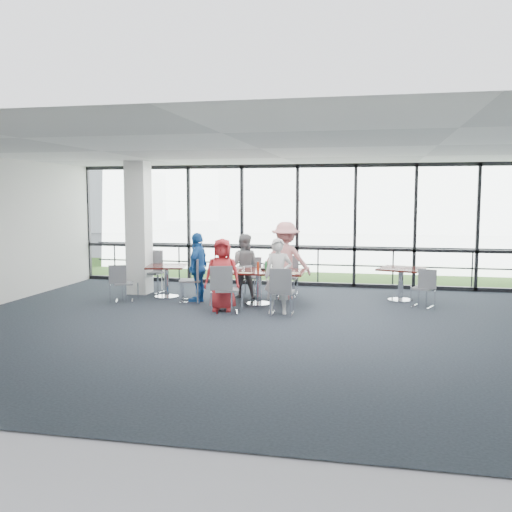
% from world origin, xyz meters
% --- Properties ---
extents(floor, '(12.00, 10.00, 0.02)m').
position_xyz_m(floor, '(0.00, 0.00, -0.01)').
color(floor, black).
rests_on(floor, ground).
extents(ceiling, '(12.00, 10.00, 0.04)m').
position_xyz_m(ceiling, '(0.00, 0.00, 3.20)').
color(ceiling, silver).
rests_on(ceiling, ground).
extents(wall_front, '(12.00, 0.10, 3.20)m').
position_xyz_m(wall_front, '(0.00, -5.00, 1.60)').
color(wall_front, silver).
rests_on(wall_front, ground).
extents(curtain_wall_back, '(12.00, 0.10, 3.20)m').
position_xyz_m(curtain_wall_back, '(0.00, 5.00, 1.60)').
color(curtain_wall_back, white).
rests_on(curtain_wall_back, ground).
extents(structural_column, '(0.50, 0.50, 3.20)m').
position_xyz_m(structural_column, '(-3.60, 3.00, 1.60)').
color(structural_column, white).
rests_on(structural_column, ground).
extents(apron, '(80.00, 70.00, 0.02)m').
position_xyz_m(apron, '(0.00, 10.00, -0.02)').
color(apron, gray).
rests_on(apron, ground).
extents(grass_strip, '(80.00, 5.00, 0.01)m').
position_xyz_m(grass_strip, '(0.00, 8.00, 0.01)').
color(grass_strip, '#25501D').
rests_on(grass_strip, ground).
extents(hangar_main, '(24.00, 10.00, 6.00)m').
position_xyz_m(hangar_main, '(4.00, 32.00, 3.00)').
color(hangar_main, white).
rests_on(hangar_main, ground).
extents(hangar_aux, '(10.00, 6.00, 4.00)m').
position_xyz_m(hangar_aux, '(-18.00, 28.00, 2.00)').
color(hangar_aux, white).
rests_on(hangar_aux, ground).
extents(guard_rail, '(12.00, 0.06, 0.06)m').
position_xyz_m(guard_rail, '(0.00, 5.60, 0.50)').
color(guard_rail, '#2D2D33').
rests_on(guard_rail, ground).
extents(main_table, '(2.01, 1.13, 0.75)m').
position_xyz_m(main_table, '(-0.46, 2.17, 0.63)').
color(main_table, '#3E1312').
rests_on(main_table, ground).
extents(side_table_left, '(1.04, 1.04, 0.75)m').
position_xyz_m(side_table_left, '(-2.75, 2.60, 0.64)').
color(side_table_left, '#3E1312').
rests_on(side_table_left, ground).
extents(side_table_right, '(1.15, 1.15, 0.75)m').
position_xyz_m(side_table_right, '(2.61, 3.26, 0.64)').
color(side_table_right, '#3E1312').
rests_on(side_table_right, ground).
extents(diner_near_left, '(0.78, 0.56, 1.50)m').
position_xyz_m(diner_near_left, '(-1.06, 1.36, 0.75)').
color(diner_near_left, red).
rests_on(diner_near_left, ground).
extents(diner_near_right, '(0.59, 0.46, 1.53)m').
position_xyz_m(diner_near_right, '(0.12, 1.29, 0.76)').
color(diner_near_right, silver).
rests_on(diner_near_right, ground).
extents(diner_far_left, '(0.74, 0.47, 1.50)m').
position_xyz_m(diner_far_left, '(-0.98, 2.96, 0.75)').
color(diner_far_left, gray).
rests_on(diner_far_left, ground).
extents(diner_far_right, '(1.18, 0.66, 1.78)m').
position_xyz_m(diner_far_right, '(0.01, 2.97, 0.89)').
color(diner_far_right, '#DB8987').
rests_on(diner_far_right, ground).
extents(diner_end, '(0.55, 0.94, 1.56)m').
position_xyz_m(diner_end, '(-1.84, 2.15, 0.78)').
color(diner_end, '#1F5AAB').
rests_on(diner_end, ground).
extents(chair_main_nl, '(0.58, 0.58, 0.96)m').
position_xyz_m(chair_main_nl, '(-0.90, 1.09, 0.48)').
color(chair_main_nl, slate).
rests_on(chair_main_nl, ground).
extents(chair_main_nr, '(0.46, 0.46, 0.93)m').
position_xyz_m(chair_main_nr, '(0.23, 1.15, 0.47)').
color(chair_main_nr, slate).
rests_on(chair_main_nr, ground).
extents(chair_main_fl, '(0.50, 0.50, 0.88)m').
position_xyz_m(chair_main_fl, '(-0.89, 3.24, 0.44)').
color(chair_main_fl, slate).
rests_on(chair_main_fl, ground).
extents(chair_main_fr, '(0.48, 0.48, 0.93)m').
position_xyz_m(chair_main_fr, '(0.02, 3.24, 0.47)').
color(chair_main_fr, slate).
rests_on(chair_main_fr, ground).
extents(chair_main_end, '(0.57, 0.57, 0.96)m').
position_xyz_m(chair_main_end, '(-2.03, 2.16, 0.48)').
color(chair_main_end, slate).
rests_on(chair_main_end, ground).
extents(chair_spare_la, '(0.53, 0.53, 0.82)m').
position_xyz_m(chair_spare_la, '(-3.50, 1.88, 0.41)').
color(chair_spare_la, slate).
rests_on(chair_spare_la, ground).
extents(chair_spare_lb, '(0.56, 0.56, 1.01)m').
position_xyz_m(chair_spare_lb, '(-3.31, 3.08, 0.50)').
color(chair_spare_lb, slate).
rests_on(chair_spare_lb, ground).
extents(chair_spare_r, '(0.52, 0.52, 0.82)m').
position_xyz_m(chair_spare_r, '(3.04, 2.56, 0.41)').
color(chair_spare_r, slate).
rests_on(chair_spare_r, ground).
extents(plate_nl, '(0.27, 0.27, 0.01)m').
position_xyz_m(plate_nl, '(-0.99, 1.86, 0.76)').
color(plate_nl, white).
rests_on(plate_nl, main_table).
extents(plate_nr, '(0.28, 0.28, 0.01)m').
position_xyz_m(plate_nr, '(0.18, 1.78, 0.76)').
color(plate_nr, white).
rests_on(plate_nr, main_table).
extents(plate_fl, '(0.23, 0.23, 0.01)m').
position_xyz_m(plate_fl, '(-1.00, 2.48, 0.76)').
color(plate_fl, white).
rests_on(plate_fl, main_table).
extents(plate_fr, '(0.25, 0.25, 0.01)m').
position_xyz_m(plate_fr, '(-0.01, 2.57, 0.76)').
color(plate_fr, white).
rests_on(plate_fr, main_table).
extents(plate_end, '(0.28, 0.28, 0.01)m').
position_xyz_m(plate_end, '(-1.25, 2.14, 0.76)').
color(plate_end, white).
rests_on(plate_end, main_table).
extents(tumbler_a, '(0.06, 0.06, 0.13)m').
position_xyz_m(tumbler_a, '(-0.73, 1.87, 0.81)').
color(tumbler_a, white).
rests_on(tumbler_a, main_table).
extents(tumbler_b, '(0.07, 0.07, 0.14)m').
position_xyz_m(tumbler_b, '(-0.14, 1.94, 0.82)').
color(tumbler_b, white).
rests_on(tumbler_b, main_table).
extents(tumbler_c, '(0.06, 0.06, 0.13)m').
position_xyz_m(tumbler_c, '(-0.38, 2.42, 0.81)').
color(tumbler_c, white).
rests_on(tumbler_c, main_table).
extents(tumbler_d, '(0.06, 0.06, 0.13)m').
position_xyz_m(tumbler_d, '(-1.16, 2.05, 0.81)').
color(tumbler_d, white).
rests_on(tumbler_d, main_table).
extents(menu_a, '(0.31, 0.24, 0.00)m').
position_xyz_m(menu_a, '(-0.65, 1.72, 0.75)').
color(menu_a, beige).
rests_on(menu_a, main_table).
extents(menu_b, '(0.31, 0.24, 0.00)m').
position_xyz_m(menu_b, '(0.35, 1.90, 0.75)').
color(menu_b, beige).
rests_on(menu_b, main_table).
extents(menu_c, '(0.38, 0.37, 0.00)m').
position_xyz_m(menu_c, '(-0.36, 2.55, 0.75)').
color(menu_c, beige).
rests_on(menu_c, main_table).
extents(condiment_caddy, '(0.10, 0.07, 0.04)m').
position_xyz_m(condiment_caddy, '(-0.37, 2.27, 0.77)').
color(condiment_caddy, black).
rests_on(condiment_caddy, main_table).
extents(ketchup_bottle, '(0.06, 0.06, 0.18)m').
position_xyz_m(ketchup_bottle, '(-0.50, 2.28, 0.84)').
color(ketchup_bottle, '#A12B0F').
rests_on(ketchup_bottle, main_table).
extents(green_bottle, '(0.05, 0.05, 0.20)m').
position_xyz_m(green_bottle, '(-0.31, 2.27, 0.85)').
color(green_bottle, '#1E7437').
rests_on(green_bottle, main_table).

